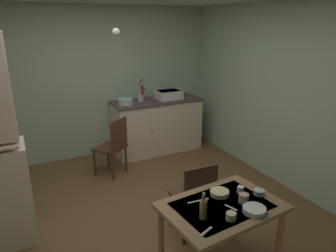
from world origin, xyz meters
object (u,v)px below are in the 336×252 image
(mixing_bowl_counter, at_px, (125,102))
(chair_far_side, at_px, (194,196))
(chair_by_counter, at_px, (113,146))
(dining_table, at_px, (221,215))
(sink_basin, at_px, (168,94))
(hand_pump, at_px, (142,91))
(mug_tall, at_px, (240,190))
(glass_bottle, at_px, (203,209))
(serving_bowl_wide, at_px, (254,210))

(mixing_bowl_counter, height_order, chair_far_side, mixing_bowl_counter)
(mixing_bowl_counter, relative_size, chair_by_counter, 0.28)
(dining_table, bearing_deg, sink_basin, 72.03)
(dining_table, bearing_deg, chair_by_counter, 96.53)
(chair_far_side, bearing_deg, hand_pump, 80.61)
(hand_pump, bearing_deg, mug_tall, -94.18)
(sink_basin, distance_m, chair_far_side, 2.58)
(hand_pump, height_order, mixing_bowl_counter, hand_pump)
(mixing_bowl_counter, bearing_deg, chair_by_counter, -126.44)
(glass_bottle, bearing_deg, mixing_bowl_counter, 82.50)
(sink_basin, xyz_separation_m, serving_bowl_wide, (-0.79, -3.17, -0.26))
(hand_pump, distance_m, dining_table, 3.08)
(sink_basin, relative_size, mixing_bowl_counter, 1.77)
(serving_bowl_wide, bearing_deg, mug_tall, 71.96)
(hand_pump, distance_m, chair_far_side, 2.53)
(sink_basin, bearing_deg, chair_by_counter, -153.84)
(sink_basin, relative_size, dining_table, 0.41)
(serving_bowl_wide, relative_size, glass_bottle, 0.83)
(sink_basin, distance_m, chair_by_counter, 1.47)
(chair_by_counter, distance_m, serving_bowl_wide, 2.62)
(dining_table, bearing_deg, mixing_bowl_counter, 87.26)
(dining_table, relative_size, chair_by_counter, 1.19)
(chair_by_counter, height_order, mug_tall, chair_by_counter)
(dining_table, distance_m, serving_bowl_wide, 0.30)
(hand_pump, xyz_separation_m, mixing_bowl_counter, (-0.34, -0.10, -0.12))
(serving_bowl_wide, bearing_deg, hand_pump, 84.48)
(sink_basin, relative_size, serving_bowl_wide, 2.28)
(dining_table, xyz_separation_m, chair_far_side, (0.08, 0.59, -0.15))
(chair_by_counter, xyz_separation_m, glass_bottle, (0.01, -2.44, 0.35))
(mug_tall, bearing_deg, glass_bottle, -161.26)
(chair_by_counter, xyz_separation_m, serving_bowl_wide, (0.44, -2.56, 0.28))
(mug_tall, height_order, glass_bottle, glass_bottle)
(hand_pump, height_order, dining_table, hand_pump)
(glass_bottle, bearing_deg, mug_tall, 18.74)
(hand_pump, relative_size, mixing_bowl_counter, 1.57)
(sink_basin, bearing_deg, serving_bowl_wide, -103.94)
(chair_far_side, bearing_deg, mixing_bowl_counter, 88.62)
(chair_by_counter, bearing_deg, mixing_bowl_counter, 53.56)
(chair_by_counter, xyz_separation_m, mug_tall, (0.54, -2.26, 0.29))
(dining_table, bearing_deg, chair_far_side, 81.91)
(hand_pump, distance_m, mixing_bowl_counter, 0.38)
(sink_basin, bearing_deg, dining_table, -107.97)
(serving_bowl_wide, bearing_deg, mixing_bowl_counter, 90.61)
(sink_basin, distance_m, glass_bottle, 3.29)
(mug_tall, xyz_separation_m, glass_bottle, (-0.53, -0.18, 0.06))
(dining_table, bearing_deg, mug_tall, 18.10)
(chair_far_side, bearing_deg, sink_basin, 69.72)
(dining_table, height_order, mug_tall, mug_tall)
(hand_pump, height_order, serving_bowl_wide, hand_pump)
(sink_basin, xyz_separation_m, mug_tall, (-0.69, -2.87, -0.25))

